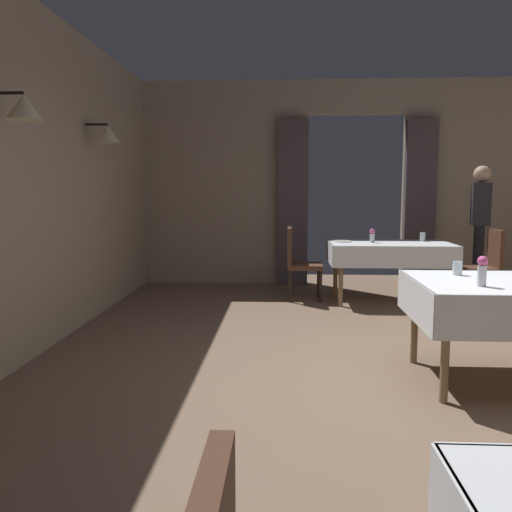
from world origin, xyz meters
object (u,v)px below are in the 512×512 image
Objects in this scene: glass_mid_c at (457,268)px; flower_vase_far at (372,235)px; flower_vase_mid at (482,270)px; plate_far_b at (343,241)px; glass_far_c at (423,237)px; dining_table_far at (390,250)px; dining_table_mid at (497,295)px; chair_far_right at (485,263)px; person_waiter_by_doorway at (480,220)px; chair_far_left at (298,260)px.

flower_vase_far is (-0.23, 2.57, 0.04)m from glass_mid_c.
flower_vase_mid reaches higher than plate_far_b.
plate_far_b is 1.05m from glass_far_c.
dining_table_far is 6.51× the size of plate_far_b.
dining_table_mid is 3.08m from glass_far_c.
chair_far_right is at bearing -25.31° from glass_far_c.
dining_table_far is 8.60× the size of flower_vase_far.
dining_table_far is (-0.21, 2.84, 0.01)m from dining_table_mid.
chair_far_left is at bearing -172.62° from person_waiter_by_doorway.
glass_far_c is (0.25, 3.07, 0.16)m from dining_table_mid.
flower_vase_far is at bearing -162.10° from glass_far_c.
dining_table_far is 0.53m from glass_far_c.
person_waiter_by_doorway is (1.02, 3.21, 0.37)m from dining_table_mid.
flower_vase_mid is 1.83× the size of glass_far_c.
person_waiter_by_doorway reaches higher than chair_far_left.
glass_far_c is at bearing 82.31° from flower_vase_mid.
glass_mid_c is at bearing -99.14° from glass_far_c.
chair_far_right is 3.98× the size of plate_far_b.
glass_far_c is (0.46, 0.23, 0.15)m from dining_table_far.
glass_mid_c is at bearing -77.43° from plate_far_b.
flower_vase_far is 1.54× the size of glass_far_c.
glass_mid_c is at bearing -112.53° from person_waiter_by_doorway.
chair_far_right is at bearing 65.31° from glass_mid_c.
glass_far_c is at bearing 85.34° from dining_table_mid.
chair_far_left is at bearing 176.32° from flower_vase_far.
dining_table_far is 1.33m from person_waiter_by_doorway.
dining_table_far is 13.29× the size of glass_far_c.
chair_far_right is 1.41m from flower_vase_far.
flower_vase_mid reaches higher than dining_table_far.
glass_far_c is (-0.68, 0.32, 0.29)m from chair_far_right.
flower_vase_mid is 3.31m from glass_far_c.
chair_far_right is 2.73m from glass_mid_c.
dining_table_far is 7.25× the size of flower_vase_mid.
dining_table_mid is 0.69× the size of person_waiter_by_doorway.
dining_table_mid is 2.89m from flower_vase_far.
chair_far_left is at bearing 110.41° from flower_vase_mid.
person_waiter_by_doorway reaches higher than glass_mid_c.
chair_far_left is 2.89m from glass_mid_c.
flower_vase_mid reaches higher than flower_vase_far.
chair_far_right is 5.27× the size of flower_vase_far.
person_waiter_by_doorway is at bearing 67.47° from glass_mid_c.
flower_vase_far is at bearing -13.26° from plate_far_b.
glass_far_c is (0.44, 3.28, -0.06)m from flower_vase_mid.
person_waiter_by_doorway is (1.45, 0.37, 0.18)m from flower_vase_far.
dining_table_mid is 1.28× the size of chair_far_left.
dining_table_mid is 5.09× the size of plate_far_b.
chair_far_right reaches higher than glass_mid_c.
flower_vase_far is (0.92, -0.06, 0.33)m from chair_far_left.
plate_far_b is at bearing 102.57° from glass_mid_c.
person_waiter_by_doorway reaches higher than glass_far_c.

